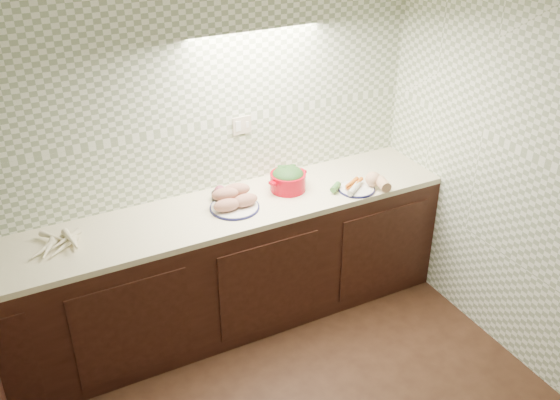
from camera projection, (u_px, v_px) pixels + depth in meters
name	position (u px, v px, depth m)	size (l,w,h in m)	color
room	(300.00, 237.00, 2.36)	(3.60, 3.60, 2.60)	black
counter	(116.00, 399.00, 3.19)	(3.60, 3.60, 0.90)	black
parsnip_pile	(49.00, 240.00, 3.62)	(0.35, 0.31, 0.07)	#EFE6BE
sweet_potato_plate	(233.00, 200.00, 3.98)	(0.32, 0.32, 0.14)	#0F113E
onion_bowl	(222.00, 194.00, 4.08)	(0.14, 0.14, 0.10)	black
dutch_oven	(288.00, 179.00, 4.18)	(0.30, 0.29, 0.17)	#B00011
veg_plate	(363.00, 184.00, 4.20)	(0.40, 0.28, 0.12)	#0F113E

